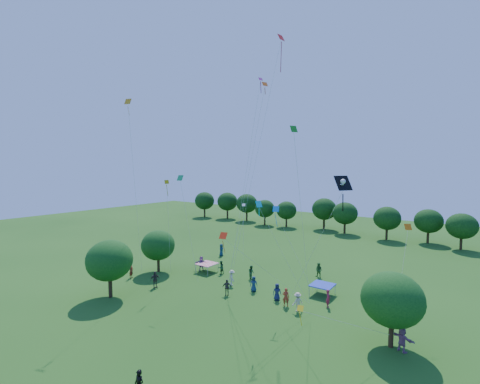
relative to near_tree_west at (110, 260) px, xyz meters
name	(u,v)px	position (x,y,z in m)	size (l,w,h in m)	color
near_tree_west	(110,260)	(0.00, 0.00, 0.00)	(4.55, 4.55, 5.85)	#422B19
near_tree_north	(158,245)	(-2.29, 8.12, -0.39)	(4.17, 4.17, 5.28)	#422B19
near_tree_east	(392,299)	(24.93, 6.67, -0.22)	(4.37, 4.37, 5.55)	#422B19
treeline	(356,214)	(11.34, 45.72, 0.30)	(88.01, 8.77, 6.77)	#422B19
tent_red_stripe	(207,264)	(2.70, 11.64, -2.76)	(2.20, 2.20, 1.10)	red
tent_blue	(322,285)	(17.27, 13.01, -2.76)	(2.20, 2.20, 1.10)	#1C35BC
crowd_person_0	(254,284)	(11.01, 9.68, -2.98)	(0.80, 0.43, 1.63)	navy
crowd_person_1	(328,298)	(18.80, 10.51, -2.95)	(0.63, 0.41, 1.69)	maroon
crowd_person_2	(319,270)	(14.95, 17.92, -2.93)	(0.86, 0.46, 1.74)	#224F21
crowd_person_3	(298,302)	(16.83, 8.08, -2.93)	(1.13, 0.51, 1.74)	beige
crowd_person_4	(227,287)	(9.30, 7.24, -2.97)	(0.97, 0.44, 1.65)	#453E37
crowd_person_5	(201,263)	(1.66, 11.73, -2.90)	(1.68, 0.60, 1.79)	#844D80
crowd_person_6	(277,292)	(14.11, 9.14, -2.96)	(0.82, 0.44, 1.67)	#1A214C
crowd_person_7	(286,297)	(15.46, 8.41, -2.91)	(0.66, 0.42, 1.76)	maroon
crowd_person_8	(221,267)	(4.62, 12.06, -2.98)	(0.81, 0.44, 1.64)	#204C28
crowd_person_9	(232,278)	(8.06, 9.77, -2.93)	(1.13, 0.51, 1.72)	beige
crowd_person_10	(155,280)	(1.62, 4.33, -2.89)	(1.06, 0.48, 1.80)	#3D3330
crowd_person_11	(402,339)	(25.70, 6.49, -2.91)	(1.66, 0.59, 1.78)	#A86290
crowd_person_12	(221,250)	(-0.45, 18.41, -2.89)	(0.90, 0.48, 1.82)	navy
crowd_person_13	(131,271)	(-3.15, 4.72, -2.93)	(0.64, 0.41, 1.72)	maroon
crowd_person_14	(251,272)	(8.70, 12.72, -2.98)	(0.81, 0.44, 1.64)	#25562D
pirate_kite	(341,186)	(22.20, 3.11, 8.07)	(5.88, 2.82, 11.26)	black
red_high_kite	(273,80)	(12.00, 11.68, 18.36)	(2.21, 7.03, 25.83)	red
small_kite_0	(256,133)	(11.30, 9.60, 12.85)	(2.65, 3.44, 20.47)	#D14D0C
small_kite_1	(406,241)	(25.12, 10.75, 3.29)	(0.64, 5.74, 7.11)	orange
small_kite_2	(131,137)	(0.54, 2.47, 12.50)	(1.47, 2.32, 18.76)	orange
small_kite_3	(183,193)	(4.85, 5.52, 6.64)	(2.33, 0.65, 11.02)	#1C9A50
small_kite_4	(281,222)	(15.00, 8.11, 4.29)	(3.40, 2.10, 8.23)	#1786E8
small_kite_5	(251,145)	(11.48, 8.30, 11.51)	(3.13, 1.52, 20.45)	#9F1A83
small_kite_6	(244,216)	(5.81, 15.24, 3.13)	(1.03, 1.46, 7.19)	silver
small_kite_7	(267,221)	(15.50, 4.70, 4.88)	(3.27, 3.60, 9.05)	#0EBFD7
small_kite_8	(243,253)	(16.33, 0.12, 3.29)	(2.63, 9.26, 7.47)	red
small_kite_9	(167,199)	(1.60, 6.32, 5.75)	(0.88, 0.52, 10.42)	#DEAB0B
small_kite_10	(322,317)	(22.10, 0.38, 0.12)	(3.91, 7.10, 3.65)	yellow
small_kite_11	(298,179)	(18.85, 3.59, 8.46)	(1.06, 5.51, 14.70)	#1B8518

